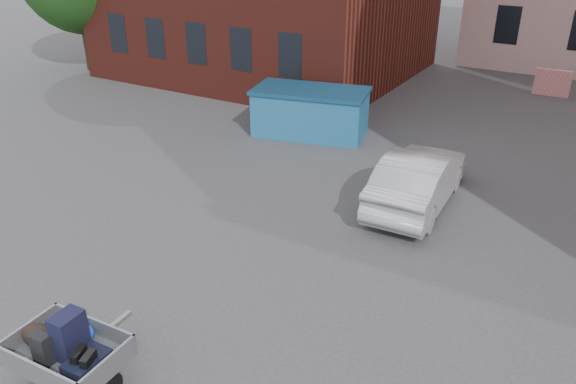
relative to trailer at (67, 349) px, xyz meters
The scene contains 4 objects.
ground 4.75m from the trailer, 73.86° to the left, with size 120.00×120.00×0.00m, color #38383A.
trailer is the anchor object (origin of this frame).
dumpster 11.21m from the trailer, 100.64° to the left, with size 3.79×2.52×1.46m.
silver_car 8.43m from the trailer, 73.35° to the left, with size 1.41×4.06×1.34m, color #9C9EA3.
Camera 1 is at (4.56, -8.23, 6.12)m, focal length 35.00 mm.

